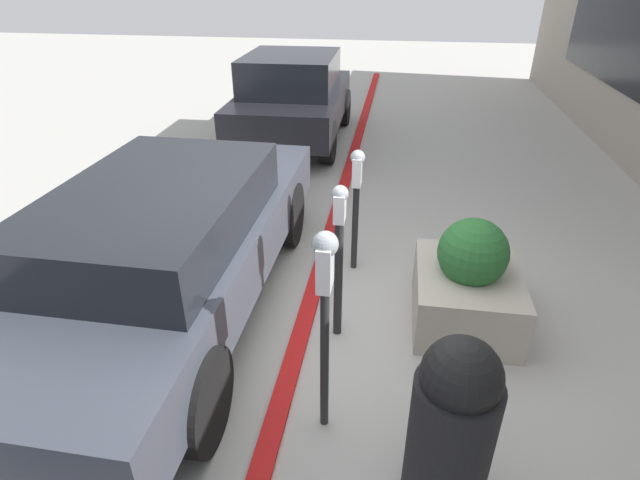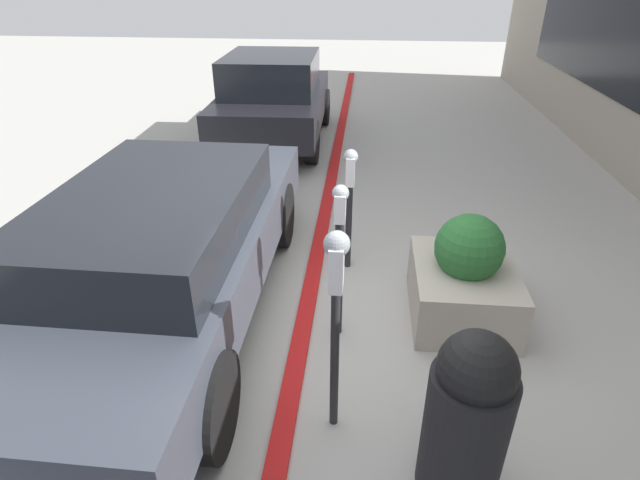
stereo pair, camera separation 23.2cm
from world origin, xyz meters
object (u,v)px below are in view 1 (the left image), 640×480
parking_meter_nearest (325,292)px  parked_car_rear (293,97)px  trash_bin (453,423)px  planter_box (468,284)px  parking_meter_second (339,244)px  parking_meter_middle (356,189)px  parked_car_middle (171,242)px

parking_meter_nearest → parked_car_rear: bearing=13.4°
trash_bin → planter_box: bearing=-9.2°
parking_meter_second → parking_meter_middle: parking_meter_second is taller
planter_box → parked_car_middle: bearing=95.8°
parked_car_middle → parked_car_rear: size_ratio=1.23×
parking_meter_second → parked_car_middle: size_ratio=0.31×
parking_meter_nearest → trash_bin: parking_meter_nearest is taller
trash_bin → parked_car_middle: bearing=57.1°
planter_box → trash_bin: trash_bin is taller
parking_meter_middle → planter_box: parking_meter_middle is taller
parking_meter_nearest → parking_meter_middle: size_ratio=1.17×
parking_meter_middle → trash_bin: bearing=-162.6°
parking_meter_second → parked_car_middle: (0.10, 1.56, -0.17)m
parking_meter_nearest → trash_bin: bearing=-117.0°
planter_box → parked_car_rear: 5.86m
parking_meter_middle → planter_box: size_ratio=1.18×
parked_car_middle → parking_meter_second: bearing=-93.0°
planter_box → parking_meter_middle: bearing=55.0°
parking_meter_second → trash_bin: parking_meter_second is taller
parking_meter_second → trash_bin: bearing=-149.6°
parking_meter_second → parked_car_middle: 1.57m
parking_meter_second → parked_car_middle: parking_meter_second is taller
parking_meter_second → parked_car_rear: (5.55, 1.54, -0.11)m
parking_meter_nearest → trash_bin: 1.09m
parking_meter_nearest → parked_car_rear: (6.60, 1.57, -0.35)m
parking_meter_nearest → parked_car_middle: (1.14, 1.59, -0.41)m
parking_meter_second → parked_car_rear: parked_car_rear is taller
planter_box → trash_bin: (-1.84, 0.30, 0.21)m
planter_box → parked_car_rear: parked_car_rear is taller
parking_meter_second → parking_meter_nearest: bearing=-178.1°
parking_meter_nearest → parked_car_middle: parking_meter_nearest is taller
parking_meter_nearest → parked_car_rear: 6.79m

